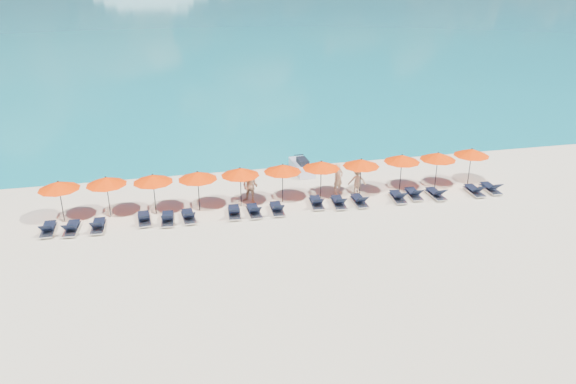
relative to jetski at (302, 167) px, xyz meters
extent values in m
plane|color=beige|center=(-2.24, -8.79, -0.40)|extent=(1400.00, 1400.00, 0.00)
cube|color=silver|center=(0.00, 0.03, -0.06)|extent=(1.10, 2.73, 0.62)
cube|color=black|center=(0.01, -0.20, 0.39)|extent=(0.60, 1.14, 0.39)
cylinder|color=black|center=(-0.02, 0.70, 0.56)|extent=(0.62, 0.09, 0.07)
imported|color=tan|center=(1.20, -3.78, 0.52)|extent=(0.79, 0.68, 1.84)
imported|color=tan|center=(-3.97, -3.91, 0.56)|extent=(1.07, 0.97, 1.92)
imported|color=tan|center=(2.25, -4.07, 0.41)|extent=(1.09, 0.60, 1.60)
cylinder|color=black|center=(-13.83, -4.23, 0.70)|extent=(0.05, 0.05, 2.20)
cone|color=#FF3700|center=(-13.83, -4.23, 1.62)|extent=(2.10, 2.10, 0.42)
sphere|color=black|center=(-13.83, -4.23, 1.84)|extent=(0.08, 0.08, 0.08)
cylinder|color=black|center=(-11.52, -4.13, 0.70)|extent=(0.05, 0.05, 2.20)
cone|color=#FF3700|center=(-11.52, -4.13, 1.62)|extent=(2.10, 2.10, 0.42)
sphere|color=black|center=(-11.52, -4.13, 1.84)|extent=(0.08, 0.08, 0.08)
cylinder|color=black|center=(-9.16, -4.31, 0.70)|extent=(0.05, 0.05, 2.20)
cone|color=#FF3700|center=(-9.16, -4.31, 1.62)|extent=(2.10, 2.10, 0.42)
sphere|color=black|center=(-9.16, -4.31, 1.84)|extent=(0.08, 0.08, 0.08)
cylinder|color=black|center=(-6.84, -4.40, 0.70)|extent=(0.05, 0.05, 2.20)
cone|color=#FF3700|center=(-6.84, -4.40, 1.62)|extent=(2.10, 2.10, 0.42)
sphere|color=black|center=(-6.84, -4.40, 1.84)|extent=(0.08, 0.08, 0.08)
cylinder|color=black|center=(-4.55, -4.33, 0.70)|extent=(0.05, 0.05, 2.20)
cone|color=#FF3700|center=(-4.55, -4.33, 1.62)|extent=(2.10, 2.10, 0.42)
sphere|color=black|center=(-4.55, -4.33, 1.84)|extent=(0.08, 0.08, 0.08)
cylinder|color=black|center=(-2.21, -4.31, 0.70)|extent=(0.05, 0.05, 2.20)
cone|color=#FF3700|center=(-2.21, -4.31, 1.62)|extent=(2.10, 2.10, 0.42)
sphere|color=black|center=(-2.21, -4.31, 1.84)|extent=(0.08, 0.08, 0.08)
cylinder|color=black|center=(0.01, -4.27, 0.70)|extent=(0.05, 0.05, 2.20)
cone|color=#FF3700|center=(0.01, -4.27, 1.62)|extent=(2.10, 2.10, 0.42)
sphere|color=black|center=(0.01, -4.27, 1.84)|extent=(0.08, 0.08, 0.08)
cylinder|color=black|center=(2.31, -4.43, 0.70)|extent=(0.05, 0.05, 2.20)
cone|color=#FF3700|center=(2.31, -4.43, 1.62)|extent=(2.10, 2.10, 0.42)
sphere|color=black|center=(2.31, -4.43, 1.84)|extent=(0.08, 0.08, 0.08)
cylinder|color=black|center=(4.85, -4.26, 0.70)|extent=(0.05, 0.05, 2.20)
cone|color=#FF3700|center=(4.85, -4.26, 1.62)|extent=(2.10, 2.10, 0.42)
sphere|color=black|center=(4.85, -4.26, 1.84)|extent=(0.08, 0.08, 0.08)
cylinder|color=black|center=(7.06, -4.36, 0.70)|extent=(0.05, 0.05, 2.20)
cone|color=#FF3700|center=(7.06, -4.36, 1.62)|extent=(2.10, 2.10, 0.42)
sphere|color=black|center=(7.06, -4.36, 1.84)|extent=(0.08, 0.08, 0.08)
cylinder|color=black|center=(9.34, -4.15, 0.70)|extent=(0.05, 0.05, 2.20)
cone|color=#FF3700|center=(9.34, -4.15, 1.62)|extent=(2.10, 2.10, 0.42)
sphere|color=black|center=(9.34, -4.15, 1.84)|extent=(0.08, 0.08, 0.08)
cube|color=silver|center=(-14.41, -5.45, -0.26)|extent=(0.63, 1.70, 0.06)
cube|color=black|center=(-14.41, -5.20, -0.10)|extent=(0.56, 1.10, 0.04)
cube|color=black|center=(-14.41, -6.00, 0.15)|extent=(0.55, 0.54, 0.43)
cube|color=silver|center=(-13.29, -5.62, -0.26)|extent=(0.77, 1.75, 0.06)
cube|color=black|center=(-13.27, -5.37, -0.10)|extent=(0.64, 1.14, 0.04)
cube|color=black|center=(-13.34, -6.17, 0.15)|extent=(0.59, 0.58, 0.43)
cube|color=silver|center=(-12.02, -5.62, -0.26)|extent=(0.69, 1.72, 0.06)
cube|color=black|center=(-12.01, -5.37, -0.10)|extent=(0.60, 1.12, 0.04)
cube|color=black|center=(-12.04, -6.17, 0.15)|extent=(0.57, 0.56, 0.43)
cube|color=silver|center=(-9.77, -5.30, -0.26)|extent=(0.72, 1.73, 0.06)
cube|color=black|center=(-9.78, -5.05, -0.10)|extent=(0.61, 1.13, 0.04)
cube|color=black|center=(-9.74, -5.85, 0.15)|extent=(0.58, 0.57, 0.43)
cube|color=silver|center=(-8.59, -5.57, -0.26)|extent=(0.71, 1.73, 0.06)
cube|color=black|center=(-8.57, -5.32, -0.10)|extent=(0.61, 1.13, 0.04)
cube|color=black|center=(-8.62, -6.12, 0.15)|extent=(0.58, 0.57, 0.43)
cube|color=silver|center=(-7.51, -5.51, -0.26)|extent=(0.75, 1.74, 0.06)
cube|color=black|center=(-7.53, -5.26, -0.10)|extent=(0.63, 1.14, 0.04)
cube|color=black|center=(-7.47, -6.05, 0.15)|extent=(0.59, 0.58, 0.43)
cube|color=silver|center=(-5.11, -5.53, -0.26)|extent=(0.76, 1.75, 0.06)
cube|color=black|center=(-5.09, -5.28, -0.10)|extent=(0.64, 1.14, 0.04)
cube|color=black|center=(-5.16, -6.08, 0.15)|extent=(0.59, 0.58, 0.43)
cube|color=silver|center=(-4.07, -5.62, -0.26)|extent=(0.66, 1.71, 0.06)
cube|color=black|center=(-4.07, -5.37, -0.10)|extent=(0.57, 1.11, 0.04)
cube|color=black|center=(-4.05, -6.17, 0.15)|extent=(0.56, 0.55, 0.43)
cube|color=silver|center=(-2.81, -5.62, -0.26)|extent=(0.68, 1.72, 0.06)
cube|color=black|center=(-2.80, -5.37, -0.10)|extent=(0.59, 1.12, 0.04)
cube|color=black|center=(-2.83, -6.17, 0.15)|extent=(0.57, 0.56, 0.43)
cube|color=silver|center=(-0.51, -5.28, -0.26)|extent=(0.79, 1.75, 0.06)
cube|color=black|center=(-0.48, -5.04, -0.10)|extent=(0.66, 1.15, 0.04)
cube|color=black|center=(-0.56, -5.83, 0.15)|extent=(0.60, 0.59, 0.43)
cube|color=silver|center=(0.69, -5.54, -0.26)|extent=(0.76, 1.75, 0.06)
cube|color=black|center=(0.71, -5.29, -0.10)|extent=(0.64, 1.14, 0.04)
cube|color=black|center=(0.64, -6.08, 0.15)|extent=(0.59, 0.58, 0.43)
cube|color=silver|center=(1.87, -5.58, -0.26)|extent=(0.67, 1.72, 0.06)
cube|color=black|center=(1.88, -5.34, -0.10)|extent=(0.58, 1.11, 0.04)
cube|color=black|center=(1.86, -6.13, 0.15)|extent=(0.56, 0.55, 0.43)
cube|color=silver|center=(4.19, -5.55, -0.26)|extent=(0.79, 1.75, 0.06)
cube|color=black|center=(4.21, -5.30, -0.10)|extent=(0.66, 1.15, 0.04)
cube|color=black|center=(4.13, -6.10, 0.15)|extent=(0.60, 0.59, 0.43)
cube|color=silver|center=(5.24, -5.35, -0.26)|extent=(0.76, 1.75, 0.06)
cube|color=black|center=(5.26, -5.10, -0.10)|extent=(0.64, 1.14, 0.04)
cube|color=black|center=(5.20, -5.90, 0.15)|extent=(0.59, 0.58, 0.43)
cube|color=silver|center=(6.47, -5.63, -0.26)|extent=(0.66, 1.71, 0.06)
cube|color=black|center=(6.47, -5.38, -0.10)|extent=(0.58, 1.11, 0.04)
cube|color=black|center=(6.48, -6.18, 0.15)|extent=(0.56, 0.55, 0.43)
cube|color=silver|center=(8.89, -5.68, -0.26)|extent=(0.67, 1.72, 0.06)
cube|color=black|center=(8.89, -5.43, -0.10)|extent=(0.58, 1.12, 0.04)
cube|color=black|center=(8.87, -6.23, 0.15)|extent=(0.56, 0.55, 0.43)
cube|color=silver|center=(10.01, -5.57, -0.26)|extent=(0.67, 1.72, 0.06)
cube|color=black|center=(10.01, -5.32, -0.10)|extent=(0.58, 1.11, 0.04)
cube|color=black|center=(9.99, -6.12, 0.15)|extent=(0.56, 0.55, 0.43)
camera|label=1|loc=(-8.41, -32.53, 12.23)|focal=35.00mm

